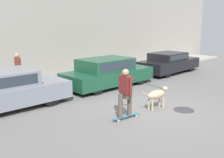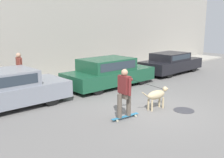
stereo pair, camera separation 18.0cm
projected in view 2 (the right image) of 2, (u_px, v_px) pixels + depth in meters
ground_plane at (148, 110)px, 9.11m from camera, size 36.00×36.00×0.00m
back_wall at (46, 26)px, 13.60m from camera, size 32.00×0.30×5.56m
sidewalk_curb at (62, 82)px, 13.25m from camera, size 30.00×2.24×0.11m
parked_car_0 at (1, 90)px, 9.12m from camera, size 4.59×1.87×1.36m
parked_car_1 at (109, 73)px, 12.39m from camera, size 4.46×1.85×1.35m
parked_car_2 at (171, 63)px, 15.66m from camera, size 4.35×1.85×1.23m
dog at (157, 95)px, 9.15m from camera, size 1.27×0.37×0.75m
skateboarder at (125, 91)px, 8.10m from camera, size 2.44×0.60×1.61m
pedestrian_with_bag at (20, 70)px, 11.32m from camera, size 0.30×0.70×1.61m
manhole_cover at (184, 110)px, 9.08m from camera, size 0.71×0.71×0.01m
fire_hydrant at (134, 69)px, 14.69m from camera, size 0.18×0.18×0.80m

